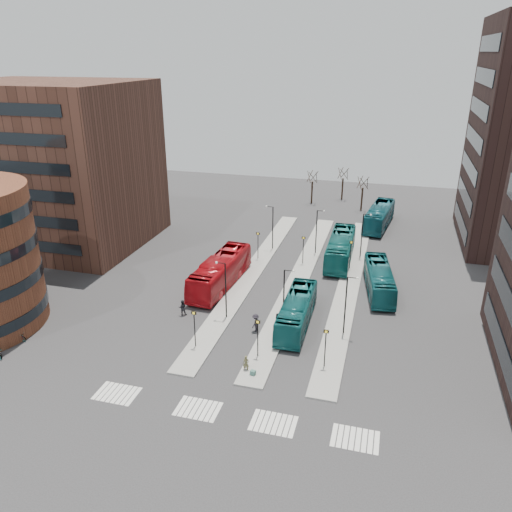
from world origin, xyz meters
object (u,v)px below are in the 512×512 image
(suitcase, at_px, (253,373))
(bicycle_far, at_px, (19,337))
(teal_bus_b, at_px, (340,248))
(teal_bus_c, at_px, (379,279))
(commuter_a, at_px, (182,308))
(commuter_c, at_px, (256,323))
(red_bus, at_px, (220,272))
(commuter_b, at_px, (277,321))
(teal_bus_d, at_px, (379,216))
(traveller, at_px, (246,364))
(teal_bus_a, at_px, (297,311))

(suitcase, bearing_deg, bicycle_far, -163.25)
(teal_bus_b, bearing_deg, teal_bus_c, -57.22)
(teal_bus_c, relative_size, commuter_a, 6.43)
(suitcase, bearing_deg, commuter_a, 155.70)
(teal_bus_b, relative_size, commuter_a, 7.34)
(teal_bus_b, relative_size, commuter_c, 6.78)
(red_bus, bearing_deg, commuter_b, -38.73)
(teal_bus_d, bearing_deg, commuter_c, -98.21)
(teal_bus_d, relative_size, commuter_b, 6.87)
(traveller, bearing_deg, suitcase, -41.01)
(teal_bus_a, relative_size, teal_bus_c, 1.00)
(teal_bus_c, distance_m, bicycle_far, 38.07)
(teal_bus_d, height_order, traveller, teal_bus_d)
(teal_bus_b, relative_size, teal_bus_c, 1.14)
(traveller, bearing_deg, teal_bus_a, 68.29)
(red_bus, relative_size, commuter_b, 7.18)
(teal_bus_a, xyz_separation_m, teal_bus_c, (7.60, 9.87, 0.01))
(suitcase, height_order, commuter_a, commuter_a)
(teal_bus_a, relative_size, commuter_c, 5.91)
(commuter_c, bearing_deg, commuter_b, 124.55)
(commuter_b, bearing_deg, teal_bus_a, -62.70)
(bicycle_far, bearing_deg, teal_bus_a, -64.67)
(teal_bus_b, height_order, commuter_a, teal_bus_b)
(teal_bus_b, height_order, commuter_c, teal_bus_b)
(teal_bus_d, relative_size, commuter_c, 6.67)
(teal_bus_d, xyz_separation_m, commuter_c, (-10.12, -35.61, -0.79))
(commuter_c, bearing_deg, traveller, 19.96)
(traveller, height_order, commuter_a, commuter_a)
(red_bus, distance_m, bicycle_far, 22.03)
(suitcase, relative_size, commuter_b, 0.30)
(teal_bus_a, distance_m, commuter_b, 2.29)
(commuter_c, xyz_separation_m, bicycle_far, (-21.18, -7.74, -0.51))
(teal_bus_a, bearing_deg, commuter_a, -174.96)
(red_bus, xyz_separation_m, teal_bus_b, (12.60, 11.39, -0.05))
(commuter_c, distance_m, bicycle_far, 22.56)
(commuter_a, bearing_deg, bicycle_far, 12.89)
(teal_bus_a, relative_size, teal_bus_b, 0.87)
(commuter_a, bearing_deg, teal_bus_d, -139.25)
(red_bus, bearing_deg, teal_bus_c, 14.45)
(traveller, relative_size, commuter_a, 0.88)
(teal_bus_d, bearing_deg, commuter_a, -110.30)
(teal_bus_d, height_order, bicycle_far, teal_bus_d)
(bicycle_far, bearing_deg, red_bus, -37.93)
(commuter_b, bearing_deg, teal_bus_d, -27.96)
(commuter_c, height_order, bicycle_far, commuter_c)
(red_bus, xyz_separation_m, teal_bus_d, (16.82, 26.79, -0.08))
(teal_bus_b, bearing_deg, traveller, -101.21)
(commuter_c, bearing_deg, teal_bus_c, 148.77)
(red_bus, xyz_separation_m, traveller, (7.71, -15.47, -1.04))
(commuter_a, relative_size, commuter_b, 0.95)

